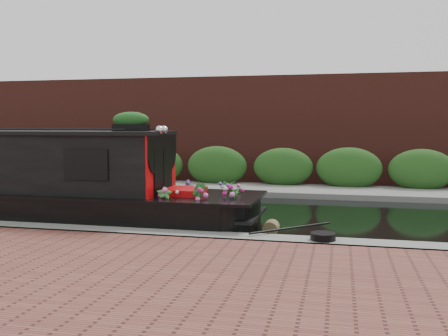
# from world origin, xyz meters

# --- Properties ---
(ground) EXTENTS (80.00, 80.00, 0.00)m
(ground) POSITION_xyz_m (0.00, 0.00, 0.00)
(ground) COLOR black
(ground) RESTS_ON ground
(near_bank_coping) EXTENTS (40.00, 0.60, 0.50)m
(near_bank_coping) POSITION_xyz_m (0.00, -3.30, 0.00)
(near_bank_coping) COLOR slate
(near_bank_coping) RESTS_ON ground
(far_bank_path) EXTENTS (40.00, 2.40, 0.34)m
(far_bank_path) POSITION_xyz_m (0.00, 4.20, 0.00)
(far_bank_path) COLOR slate
(far_bank_path) RESTS_ON ground
(far_hedge) EXTENTS (40.00, 1.10, 2.80)m
(far_hedge) POSITION_xyz_m (0.00, 5.10, 0.00)
(far_hedge) COLOR #234F1A
(far_hedge) RESTS_ON ground
(far_brick_wall) EXTENTS (40.00, 1.00, 8.00)m
(far_brick_wall) POSITION_xyz_m (0.00, 7.20, 0.00)
(far_brick_wall) COLOR #5A261E
(far_brick_wall) RESTS_ON ground
(rope_fender) EXTENTS (0.30, 0.37, 0.30)m
(rope_fender) POSITION_xyz_m (2.96, -2.05, 0.15)
(rope_fender) COLOR brown
(rope_fender) RESTS_ON ground
(coiled_mooring_rope) EXTENTS (0.43, 0.43, 0.12)m
(coiled_mooring_rope) POSITION_xyz_m (4.01, -3.26, 0.31)
(coiled_mooring_rope) COLOR black
(coiled_mooring_rope) RESTS_ON near_bank_coping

